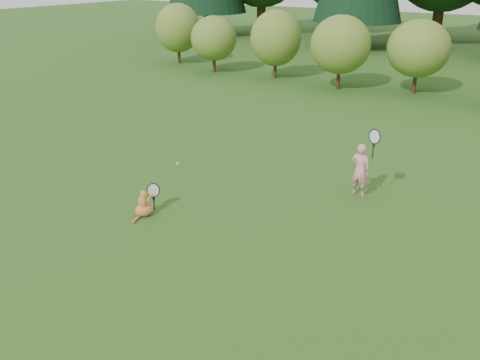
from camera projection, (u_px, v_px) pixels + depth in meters
The scene contains 5 objects.
ground at pixel (207, 227), 9.83m from camera, with size 100.00×100.00×0.00m, color #2F5919.
shrub_row at pixel (420, 56), 19.37m from camera, with size 28.00×3.00×2.80m, color olive, non-canonical shape.
child at pixel (361, 169), 10.95m from camera, with size 0.63×0.34×1.69m.
cat at pixel (144, 202), 10.19m from camera, with size 0.40×0.71×0.71m.
tennis_ball at pixel (178, 164), 11.06m from camera, with size 0.07×0.07×0.07m.
Camera 1 is at (5.35, -7.01, 4.47)m, focal length 40.00 mm.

